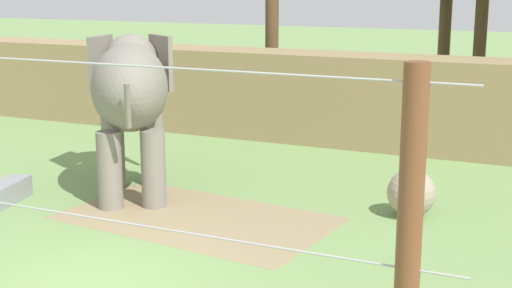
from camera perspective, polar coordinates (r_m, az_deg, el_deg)
The scene contains 6 objects.
ground_plane at distance 11.68m, azimuth -13.04°, elevation -10.67°, with size 120.00×120.00×0.00m, color #759956.
dirt_patch at distance 14.48m, azimuth -4.59°, elevation -5.73°, with size 5.21×3.06×0.01m, color #937F5B.
embankment_wall at distance 21.04m, azimuth 5.77°, elevation 3.57°, with size 36.00×1.80×2.52m, color #997F56.
elephant at distance 15.96m, azimuth -9.70°, elevation 4.00°, with size 3.30×4.04×3.33m.
enrichment_ball at distance 14.73m, azimuth 11.94°, elevation -3.73°, with size 0.95×0.95×0.95m, color gray.
feed_trough at distance 16.19m, azimuth -18.90°, elevation -3.60°, with size 0.78×1.47×0.44m.
Camera 1 is at (6.71, -8.40, 4.56)m, focal length 51.67 mm.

